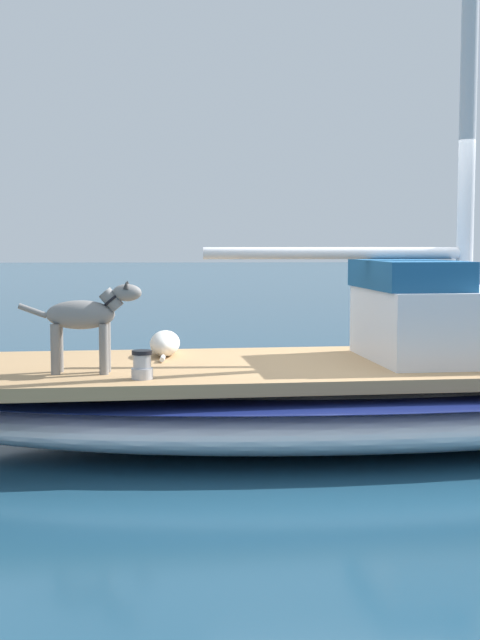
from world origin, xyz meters
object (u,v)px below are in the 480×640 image
object	(u,v)px
dog_grey	(87,318)
mooring_buoy	(372,344)
dog_white	(165,343)
deck_winch	(142,366)
sailboat_main	(359,399)

from	to	relation	value
dog_grey	mooring_buoy	distance (m)	6.43
dog_white	deck_winch	xyz separation A→B (m)	(1.33, -0.12, -0.01)
sailboat_main	dog_white	size ratio (longest dim) A/B	7.79
mooring_buoy	dog_white	bearing A→B (deg)	-31.78
sailboat_main	deck_winch	size ratio (longest dim) A/B	35.31
dog_white	deck_winch	bearing A→B (deg)	-5.25
dog_white	mooring_buoy	xyz separation A→B (m)	(-4.43, 2.74, -0.55)
sailboat_main	dog_white	xyz separation A→B (m)	(-0.47, -1.64, 0.43)
dog_white	deck_winch	distance (m)	1.34
dog_white	dog_grey	bearing A→B (deg)	-28.48
dog_white	mooring_buoy	size ratio (longest dim) A/B	2.16
deck_winch	dog_grey	bearing A→B (deg)	-125.11
dog_grey	dog_white	size ratio (longest dim) A/B	0.99
sailboat_main	deck_winch	xyz separation A→B (m)	(0.86, -1.76, 0.42)
sailboat_main	dog_grey	xyz separation A→B (m)	(0.56, -2.19, 0.75)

